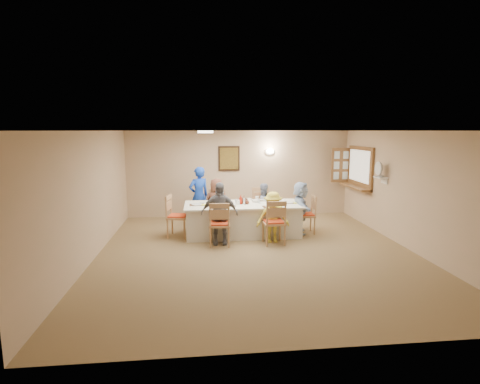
{
  "coord_description": "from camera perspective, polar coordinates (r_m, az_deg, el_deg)",
  "views": [
    {
      "loc": [
        -1.14,
        -7.36,
        2.5
      ],
      "look_at": [
        -0.2,
        1.4,
        1.05
      ],
      "focal_mm": 28.0,
      "sensor_mm": 36.0,
      "label": 1
    }
  ],
  "objects": [
    {
      "name": "room_walls",
      "position": [
        7.52,
        2.66,
        1.79
      ],
      "size": [
        7.0,
        7.0,
        7.0
      ],
      "color": "tan",
      "rests_on": "ground"
    },
    {
      "name": "chair_left_end",
      "position": [
        8.99,
        -9.45,
        -3.6
      ],
      "size": [
        0.57,
        0.57,
        1.01
      ],
      "primitive_type": null,
      "rotation": [
        0.0,
        0.0,
        1.37
      ],
      "color": "tan",
      "rests_on": "ground"
    },
    {
      "name": "chair_right_end",
      "position": [
        9.34,
        9.94,
        -3.36
      ],
      "size": [
        0.47,
        0.47,
        0.94
      ],
      "primitive_type": null,
      "rotation": [
        0.0,
        0.0,
        -1.61
      ],
      "color": "tan",
      "rests_on": "ground"
    },
    {
      "name": "condiment_brown",
      "position": [
        9.0,
        0.58,
        -1.17
      ],
      "size": [
        0.15,
        0.15,
        0.2
      ],
      "primitive_type": "imported",
      "rotation": [
        0.0,
        0.0,
        0.36
      ],
      "color": "#552516",
      "rests_on": "dining_table"
    },
    {
      "name": "placemat_bl",
      "position": [
        9.34,
        -3.52,
        -1.39
      ],
      "size": [
        0.38,
        0.28,
        0.01
      ],
      "primitive_type": "cube",
      "color": "#472B19",
      "rests_on": "dining_table"
    },
    {
      "name": "napkin_br",
      "position": [
        9.45,
        4.88,
        -1.24
      ],
      "size": [
        0.14,
        0.14,
        0.01
      ],
      "primitive_type": "cube",
      "color": "yellow",
      "rests_on": "dining_table"
    },
    {
      "name": "placemat_br",
      "position": [
        9.47,
        3.75,
        -1.25
      ],
      "size": [
        0.37,
        0.27,
        0.01
      ],
      "primitive_type": "cube",
      "color": "#472B19",
      "rests_on": "dining_table"
    },
    {
      "name": "plate_fl",
      "position": [
        8.51,
        -3.26,
        -2.38
      ],
      "size": [
        0.23,
        0.23,
        0.01
      ],
      "primitive_type": "cylinder",
      "color": "white",
      "rests_on": "dining_table"
    },
    {
      "name": "plate_br",
      "position": [
        9.47,
        3.75,
        -1.19
      ],
      "size": [
        0.23,
        0.23,
        0.01
      ],
      "primitive_type": "cylinder",
      "color": "white",
      "rests_on": "dining_table"
    },
    {
      "name": "dining_table",
      "position": [
        9.06,
        0.43,
        -4.2
      ],
      "size": [
        2.78,
        1.18,
        0.76
      ],
      "primitive_type": "cube",
      "color": "white",
      "rests_on": "ground"
    },
    {
      "name": "diner_right_end",
      "position": [
        9.27,
        9.2,
        -2.37
      ],
      "size": [
        1.31,
        0.78,
        1.28
      ],
      "primitive_type": "imported",
      "rotation": [
        0.0,
        0.0,
        1.4
      ],
      "color": "#AEC4E5",
      "rests_on": "ground"
    },
    {
      "name": "placemat_fl",
      "position": [
        8.52,
        -3.26,
        -2.44
      ],
      "size": [
        0.35,
        0.26,
        0.01
      ],
      "primitive_type": "cube",
      "color": "#472B19",
      "rests_on": "dining_table"
    },
    {
      "name": "ceiling_light",
      "position": [
        8.86,
        -5.28,
        9.11
      ],
      "size": [
        0.36,
        0.36,
        0.05
      ],
      "primitive_type": "cylinder",
      "color": "white",
      "rests_on": "room_walls"
    },
    {
      "name": "teacup_a",
      "position": [
        8.62,
        -4.43,
        -2.0
      ],
      "size": [
        0.16,
        0.16,
        0.1
      ],
      "primitive_type": "imported",
      "rotation": [
        0.0,
        0.0,
        -0.15
      ],
      "color": "white",
      "rests_on": "dining_table"
    },
    {
      "name": "bowl_b",
      "position": [
        9.23,
        2.36,
        -1.34
      ],
      "size": [
        0.23,
        0.23,
        0.06
      ],
      "primitive_type": "imported",
      "rotation": [
        0.0,
        0.0,
        0.08
      ],
      "color": "white",
      "rests_on": "dining_table"
    },
    {
      "name": "diner_front_right",
      "position": [
        8.45,
        5.02,
        -3.85
      ],
      "size": [
        0.75,
        0.43,
        1.15
      ],
      "primitive_type": "imported",
      "rotation": [
        0.0,
        0.0,
        0.0
      ],
      "color": "yellow",
      "rests_on": "ground"
    },
    {
      "name": "diner_front_left",
      "position": [
        8.28,
        -3.16,
        -3.27
      ],
      "size": [
        0.85,
        0.43,
        1.39
      ],
      "primitive_type": "imported",
      "rotation": [
        0.0,
        0.0,
        -0.06
      ],
      "color": "gray",
      "rests_on": "ground"
    },
    {
      "name": "plate_le",
      "position": [
        8.92,
        -6.61,
        -1.89
      ],
      "size": [
        0.25,
        0.25,
        0.02
      ],
      "primitive_type": "cylinder",
      "color": "white",
      "rests_on": "dining_table"
    },
    {
      "name": "napkin_fl",
      "position": [
        8.48,
        -2.03,
        -2.44
      ],
      "size": [
        0.14,
        0.14,
        0.01
      ],
      "primitive_type": "cube",
      "color": "yellow",
      "rests_on": "dining_table"
    },
    {
      "name": "diner_back_left",
      "position": [
        9.62,
        -3.59,
        -1.75
      ],
      "size": [
        0.7,
        0.5,
        1.31
      ],
      "primitive_type": "imported",
      "rotation": [
        0.0,
        0.0,
        3.21
      ],
      "color": "brown",
      "rests_on": "ground"
    },
    {
      "name": "chair_front_left",
      "position": [
        8.21,
        -3.11,
        -4.81
      ],
      "size": [
        0.51,
        0.51,
        0.99
      ],
      "primitive_type": null,
      "rotation": [
        0.0,
        0.0,
        3.06
      ],
      "color": "tan",
      "rests_on": "ground"
    },
    {
      "name": "ground",
      "position": [
        7.86,
        2.57,
        -9.22
      ],
      "size": [
        7.0,
        7.0,
        0.0
      ],
      "primitive_type": "plane",
      "color": "brown"
    },
    {
      "name": "plate_re",
      "position": [
        9.17,
        7.41,
        -1.6
      ],
      "size": [
        0.23,
        0.23,
        0.01
      ],
      "primitive_type": "cylinder",
      "color": "white",
      "rests_on": "dining_table"
    },
    {
      "name": "caregiver",
      "position": [
        10.05,
        -6.28,
        -0.58
      ],
      "size": [
        0.85,
        0.81,
        1.56
      ],
      "primitive_type": "imported",
      "rotation": [
        0.0,
        0.0,
        3.58
      ],
      "color": "#1740BC",
      "rests_on": "ground"
    },
    {
      "name": "wall_picture",
      "position": [
        10.89,
        -1.69,
        5.13
      ],
      "size": [
        0.62,
        0.05,
        0.72
      ],
      "color": "black",
      "rests_on": "room_walls"
    },
    {
      "name": "diner_back_right",
      "position": [
        9.75,
        3.48,
        -2.05
      ],
      "size": [
        0.72,
        0.64,
        1.15
      ],
      "primitive_type": "imported",
      "rotation": [
        0.0,
        0.0,
        3.32
      ],
      "color": "gray",
      "rests_on": "ground"
    },
    {
      "name": "napkin_re",
      "position": [
        9.16,
        8.58,
        -1.65
      ],
      "size": [
        0.13,
        0.13,
        0.01
      ],
      "primitive_type": "cube",
      "color": "yellow",
      "rests_on": "dining_table"
    },
    {
      "name": "wall_sconce",
      "position": [
        11.01,
        4.59,
        6.19
      ],
      "size": [
        0.26,
        0.09,
        0.18
      ],
      "primitive_type": "ellipsoid",
      "color": "white",
      "rests_on": "room_walls"
    },
    {
      "name": "napkin_le",
      "position": [
        8.87,
        -5.45,
        -1.95
      ],
      "size": [
        0.13,
        0.13,
        0.01
      ],
      "primitive_type": "cube",
      "color": "yellow",
      "rests_on": "dining_table"
    },
    {
      "name": "shutter_door",
      "position": [
        11.33,
        15.09,
        3.96
      ],
      "size": [
        0.55,
        0.04,
        1.0
      ],
      "primitive_type": "cube",
      "color": "brown",
      "rests_on": "room_walls"
    },
    {
      "name": "napkin_fr",
      "position": [
        8.64,
        5.94,
        -2.26
      ],
      "size": [
        0.14,
        0.14,
        0.01
      ],
      "primitive_type": "cube",
      "color": "yellow",
      "rests_on": "dining_table"
    },
    {
      "name": "napkin_bl",
      "position": [
        9.3,
        -2.4,
        -1.39
      ],
      "size": [
        0.14,
        0.14,
        0.01
      ],
      "primitive_type": "cube",
      "color": "yellow",
      "rests_on": "dining_table"
    },
    {
      "name": "condiment_ketchup",
      "position": [
        8.93,
        0.1,
        -1.16
      ],
      "size": [
        0.15,
        0.15,
        0.22
      ],
      "primitive_type": "imported",
      "rotation": [
        0.0,
        0.0,
        0.43
      ],
      "color": "red",
      "rests_on": "dining_table"
    },
    {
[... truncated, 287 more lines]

